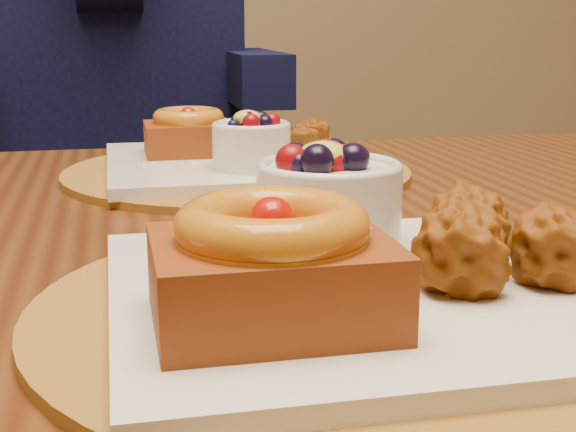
% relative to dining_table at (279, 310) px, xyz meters
% --- Properties ---
extents(dining_table, '(1.60, 0.90, 0.76)m').
position_rel_dining_table_xyz_m(dining_table, '(0.00, 0.00, 0.00)').
color(dining_table, '#3B190A').
rests_on(dining_table, ground).
extents(place_setting_near, '(0.38, 0.38, 0.09)m').
position_rel_dining_table_xyz_m(place_setting_near, '(-0.00, -0.21, 0.11)').
color(place_setting_near, brown).
rests_on(place_setting_near, dining_table).
extents(place_setting_far, '(0.38, 0.38, 0.08)m').
position_rel_dining_table_xyz_m(place_setting_far, '(-0.00, 0.22, 0.10)').
color(place_setting_far, brown).
rests_on(place_setting_far, dining_table).
extents(chair_far, '(0.50, 0.50, 0.94)m').
position_rel_dining_table_xyz_m(chair_far, '(-0.12, 0.78, -0.16)').
color(chair_far, black).
rests_on(chair_far, ground).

